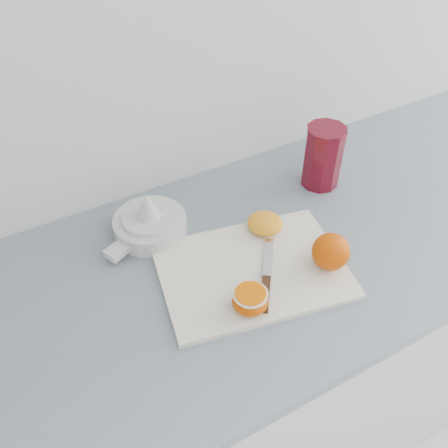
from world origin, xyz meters
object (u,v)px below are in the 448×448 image
object	(u,v)px
half_orange	(250,300)
red_tumbler	(322,159)
cutting_board	(252,270)
citrus_juicer	(149,223)
counter	(264,357)

from	to	relation	value
half_orange	red_tumbler	bearing A→B (deg)	35.55
cutting_board	half_orange	distance (m)	0.10
cutting_board	half_orange	size ratio (longest dim) A/B	5.43
half_orange	citrus_juicer	bearing A→B (deg)	105.15
red_tumbler	counter	bearing A→B (deg)	-149.43
counter	half_orange	bearing A→B (deg)	-138.23
cutting_board	citrus_juicer	xyz separation A→B (m)	(-0.13, 0.21, 0.02)
red_tumbler	citrus_juicer	bearing A→B (deg)	175.21
cutting_board	half_orange	xyz separation A→B (m)	(-0.06, -0.08, 0.03)
counter	red_tumbler	size ratio (longest dim) A/B	16.70
cutting_board	citrus_juicer	distance (m)	0.25
half_orange	cutting_board	bearing A→B (deg)	55.47
counter	citrus_juicer	size ratio (longest dim) A/B	12.96
cutting_board	red_tumbler	world-z (taller)	red_tumbler
cutting_board	citrus_juicer	bearing A→B (deg)	122.72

